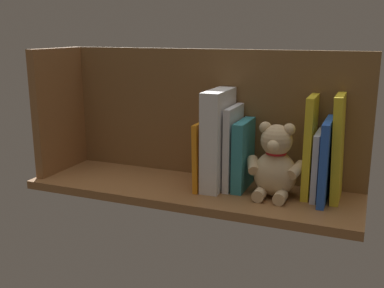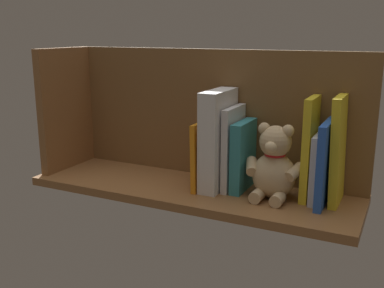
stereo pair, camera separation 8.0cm
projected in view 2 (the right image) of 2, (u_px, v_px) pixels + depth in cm
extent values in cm
cube|color=brown|center=(192.00, 190.00, 122.17)|extent=(88.02, 27.08, 2.20)
cube|color=brown|center=(210.00, 114.00, 127.41)|extent=(88.02, 1.50, 35.71)
cube|color=brown|center=(66.00, 109.00, 135.43)|extent=(2.40, 21.08, 35.71)
cube|color=yellow|center=(338.00, 151.00, 107.16)|extent=(2.79, 11.48, 25.96)
cube|color=blue|center=(325.00, 163.00, 107.35)|extent=(1.79, 15.01, 20.08)
cube|color=silver|center=(317.00, 167.00, 109.95)|extent=(1.41, 12.05, 16.73)
cube|color=yellow|center=(310.00, 149.00, 110.26)|extent=(1.85, 11.04, 25.27)
ellipsoid|color=#D1B284|center=(274.00, 175.00, 112.21)|extent=(10.99, 9.87, 11.40)
sphere|color=#D1B284|center=(275.00, 142.00, 110.11)|extent=(7.84, 7.84, 7.84)
sphere|color=#D1B284|center=(288.00, 131.00, 108.11)|extent=(3.03, 3.03, 3.03)
sphere|color=#D1B284|center=(264.00, 129.00, 110.69)|extent=(3.03, 3.03, 3.03)
sphere|color=beige|center=(271.00, 147.00, 107.38)|extent=(3.03, 3.03, 3.03)
cylinder|color=#D1B284|center=(295.00, 172.00, 108.12)|extent=(4.50, 6.18, 4.22)
cylinder|color=#D1B284|center=(251.00, 166.00, 112.87)|extent=(4.35, 6.17, 4.22)
cylinder|color=#D1B284|center=(278.00, 199.00, 107.91)|extent=(3.10, 4.32, 3.03)
cylinder|color=#D1B284|center=(257.00, 196.00, 110.17)|extent=(3.10, 4.32, 3.03)
torus|color=red|center=(275.00, 154.00, 110.87)|extent=(5.29, 5.29, 0.89)
cube|color=teal|center=(243.00, 156.00, 117.50)|extent=(2.82, 12.74, 18.08)
cube|color=silver|center=(233.00, 148.00, 118.12)|extent=(1.70, 13.01, 21.65)
cube|color=white|center=(218.00, 140.00, 118.06)|extent=(4.79, 15.44, 25.86)
cube|color=orange|center=(205.00, 153.00, 120.41)|extent=(1.57, 15.97, 17.73)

